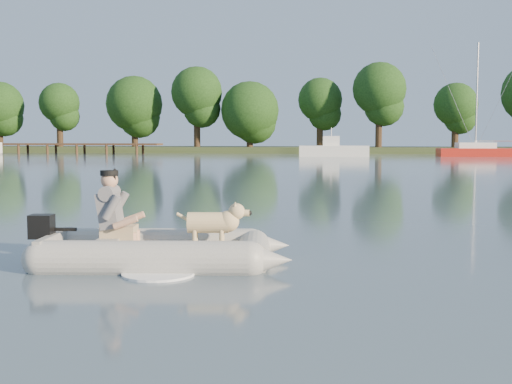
% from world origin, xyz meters
% --- Properties ---
extents(water, '(160.00, 160.00, 0.00)m').
position_xyz_m(water, '(0.00, 0.00, 0.00)').
color(water, slate).
rests_on(water, ground).
extents(shore_bank, '(160.00, 12.00, 0.70)m').
position_xyz_m(shore_bank, '(0.00, 62.00, 0.25)').
color(shore_bank, '#47512D').
rests_on(shore_bank, water).
extents(dock, '(18.00, 2.00, 1.04)m').
position_xyz_m(dock, '(-26.00, 52.00, 0.52)').
color(dock, '#4C331E').
rests_on(dock, water).
extents(treeline, '(71.02, 7.35, 9.27)m').
position_xyz_m(treeline, '(-3.71, 61.11, 5.48)').
color(treeline, '#332316').
rests_on(treeline, shore_bank).
extents(dinghy, '(4.43, 3.35, 1.21)m').
position_xyz_m(dinghy, '(-0.68, 0.40, 0.50)').
color(dinghy, gray).
rests_on(dinghy, water).
extents(man, '(0.69, 0.62, 0.93)m').
position_xyz_m(man, '(-1.28, 0.36, 0.67)').
color(man, slate).
rests_on(man, dinghy).
extents(dog, '(0.84, 0.40, 0.54)m').
position_xyz_m(dog, '(-0.13, 0.52, 0.45)').
color(dog, tan).
rests_on(dog, dinghy).
extents(outboard_motor, '(0.39, 0.30, 0.68)m').
position_xyz_m(outboard_motor, '(-2.09, 0.20, 0.27)').
color(outboard_motor, black).
rests_on(outboard_motor, dinghy).
extents(motorboat, '(6.03, 2.58, 2.50)m').
position_xyz_m(motorboat, '(-0.36, 46.91, 1.14)').
color(motorboat, white).
rests_on(motorboat, water).
extents(sailboat, '(7.09, 2.72, 9.52)m').
position_xyz_m(sailboat, '(11.61, 48.61, 0.42)').
color(sailboat, '#AE1E13').
rests_on(sailboat, water).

